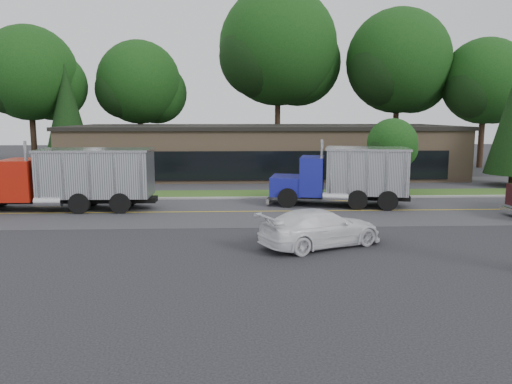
{
  "coord_description": "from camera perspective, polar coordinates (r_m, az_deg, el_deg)",
  "views": [
    {
      "loc": [
        -0.4,
        -17.63,
        5.24
      ],
      "look_at": [
        0.53,
        4.41,
        1.8
      ],
      "focal_mm": 35.0,
      "sensor_mm": 36.0,
      "label": 1
    }
  ],
  "objects": [
    {
      "name": "grass_verge",
      "position": [
        33.05,
        -1.69,
        -0.26
      ],
      "size": [
        60.0,
        3.4,
        0.03
      ],
      "primitive_type": "cube",
      "color": "#385A1E",
      "rests_on": "ground"
    },
    {
      "name": "tree_far_a",
      "position": [
        53.52,
        -24.27,
        11.81
      ],
      "size": [
        9.56,
        9.0,
        13.63
      ],
      "color": "#382619",
      "rests_on": "ground"
    },
    {
      "name": "road",
      "position": [
        27.14,
        -1.53,
        -2.27
      ],
      "size": [
        60.0,
        8.0,
        0.02
      ],
      "primitive_type": "cube",
      "color": "#4A4A4E",
      "rests_on": "ground"
    },
    {
      "name": "far_parking",
      "position": [
        37.99,
        -1.79,
        0.93
      ],
      "size": [
        60.0,
        7.0,
        0.02
      ],
      "primitive_type": "cube",
      "color": "#4A4A4E",
      "rests_on": "ground"
    },
    {
      "name": "tree_verge",
      "position": [
        34.36,
        15.36,
        5.1
      ],
      "size": [
        3.51,
        3.3,
        5.0
      ],
      "color": "#382619",
      "rests_on": "ground"
    },
    {
      "name": "ground",
      "position": [
        18.39,
        -1.08,
        -7.69
      ],
      "size": [
        140.0,
        140.0,
        0.0
      ],
      "primitive_type": "plane",
      "color": "#39393E",
      "rests_on": "ground"
    },
    {
      "name": "dump_truck_red",
      "position": [
        29.22,
        -20.44,
        1.57
      ],
      "size": [
        10.48,
        2.74,
        3.36
      ],
      "rotation": [
        0.0,
        0.0,
        3.13
      ],
      "color": "black",
      "rests_on": "ground"
    },
    {
      "name": "tree_far_d",
      "position": [
        53.61,
        16.06,
        13.64
      ],
      "size": [
        11.0,
        10.36,
        15.69
      ],
      "color": "#382619",
      "rests_on": "ground"
    },
    {
      "name": "tree_far_b",
      "position": [
        52.66,
        -13.04,
        11.68
      ],
      "size": [
        8.82,
        8.3,
        12.58
      ],
      "color": "#382619",
      "rests_on": "ground"
    },
    {
      "name": "evergreen_left",
      "position": [
        50.12,
        -20.79,
        8.53
      ],
      "size": [
        4.36,
        4.36,
        9.91
      ],
      "color": "#382619",
      "rests_on": "ground"
    },
    {
      "name": "center_line",
      "position": [
        27.14,
        -1.53,
        -2.27
      ],
      "size": [
        60.0,
        0.12,
        0.01
      ],
      "primitive_type": "cube",
      "color": "gold",
      "rests_on": "ground"
    },
    {
      "name": "tree_far_e",
      "position": [
        54.63,
        24.76,
        11.01
      ],
      "size": [
        8.83,
        8.31,
        12.6
      ],
      "color": "#382619",
      "rests_on": "ground"
    },
    {
      "name": "curb",
      "position": [
        31.27,
        -1.65,
        -0.79
      ],
      "size": [
        60.0,
        0.3,
        0.12
      ],
      "primitive_type": "cube",
      "color": "#9E9E99",
      "rests_on": "ground"
    },
    {
      "name": "dump_truck_blue",
      "position": [
        29.09,
        10.37,
        1.93
      ],
      "size": [
        8.09,
        4.09,
        3.36
      ],
      "rotation": [
        0.0,
        0.0,
        2.93
      ],
      "color": "black",
      "rests_on": "ground"
    },
    {
      "name": "rally_car",
      "position": [
        20.18,
        7.4,
        -4.08
      ],
      "size": [
        5.55,
        4.08,
        1.49
      ],
      "primitive_type": "imported",
      "rotation": [
        0.0,
        0.0,
        2.01
      ],
      "color": "white",
      "rests_on": "ground"
    },
    {
      "name": "strip_mall",
      "position": [
        43.81,
        0.73,
        4.62
      ],
      "size": [
        32.0,
        12.0,
        4.0
      ],
      "primitive_type": "cube",
      "color": "#94775B",
      "rests_on": "ground"
    },
    {
      "name": "tree_far_c",
      "position": [
        52.35,
        2.73,
        15.65
      ],
      "size": [
        12.55,
        11.81,
        17.9
      ],
      "color": "#382619",
      "rests_on": "ground"
    }
  ]
}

